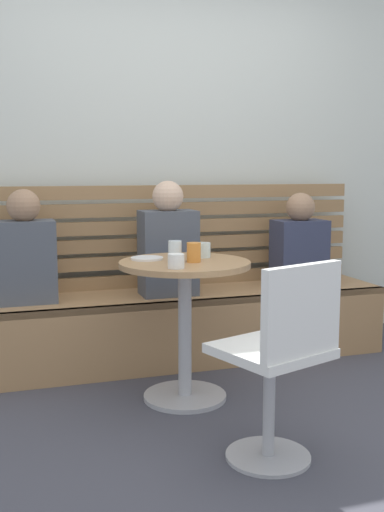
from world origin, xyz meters
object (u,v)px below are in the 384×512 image
person_child_left (299,245)px  person_child_middle (25,253)px  cup_water_clear (175,251)px  cup_tumbler_orange (194,252)px  cup_ceramic_white (176,261)px  booth_bench (177,326)px  plate_small (147,258)px  cup_glass_short (203,250)px  person_adult (168,245)px  cafe_table (185,303)px  white_chair (281,356)px

person_child_left → person_child_middle: 1.76m
cup_water_clear → cup_tumbler_orange: size_ratio=1.10×
cup_water_clear → cup_ceramic_white: (-0.05, -0.19, -0.02)m
booth_bench → cup_tumbler_orange: bearing=-99.1°
cup_water_clear → cup_ceramic_white: size_ratio=1.38×
cup_tumbler_orange → plate_small: 0.26m
cup_tumbler_orange → cup_glass_short: bearing=54.9°
person_adult → person_child_middle: person_adult is taller
cafe_table → person_child_middle: person_child_middle is taller
white_chair → cup_water_clear: same height
cup_water_clear → person_adult: bearing=77.5°
cup_tumbler_orange → cup_ceramic_white: cup_tumbler_orange is taller
cup_water_clear → cup_tumbler_orange: cup_water_clear is taller
cafe_table → cup_water_clear: size_ratio=6.73×
person_child_left → cup_water_clear: (-1.05, -0.64, 0.08)m
cafe_table → white_chair: (0.16, -0.81, -0.05)m
cafe_table → cup_tumbler_orange: cup_tumbler_orange is taller
person_adult → cup_glass_short: bearing=-83.9°
person_child_middle → cup_glass_short: 1.05m
cup_glass_short → plate_small: (-0.30, 0.02, -0.03)m
booth_bench → cup_water_clear: bearing=-107.0°
booth_bench → cup_water_clear: cup_water_clear is taller
white_chair → person_child_middle: size_ratio=1.29×
person_child_middle → cup_tumbler_orange: 1.06m
person_adult → cup_glass_short: 0.51m
person_child_left → cup_glass_short: 1.01m
cup_tumbler_orange → booth_bench: bearing=80.9°
cup_glass_short → cup_ceramic_white: 0.39m
booth_bench → white_chair: (0.01, -1.45, 0.24)m
person_child_left → cup_tumbler_orange: size_ratio=6.17×
person_child_middle → plate_small: person_child_middle is taller
white_chair → cup_glass_short: white_chair is taller
white_chair → person_child_middle: 1.74m
cup_water_clear → cup_glass_short: bearing=30.7°
person_adult → cup_tumbler_orange: (-0.04, -0.64, 0.04)m
person_adult → person_child_middle: bearing=177.1°
white_chair → cup_water_clear: (-0.21, 0.79, 0.33)m
cup_glass_short → cup_ceramic_white: (-0.24, -0.30, -0.01)m
person_adult → cup_ceramic_white: 0.83m
cafe_table → cup_glass_short: (0.13, 0.10, 0.26)m
booth_bench → plate_small: 0.80m
person_child_middle → cup_glass_short: (0.90, -0.55, 0.05)m
white_chair → cup_tumbler_orange: 0.84m
person_child_middle → cup_ceramic_white: (0.66, -0.85, 0.04)m
person_child_middle → cup_glass_short: person_child_middle is taller
white_chair → cup_glass_short: (-0.02, 0.91, 0.32)m
white_chair → cup_water_clear: size_ratio=7.73×
cup_water_clear → cup_ceramic_white: 0.20m
person_child_middle → cup_water_clear: (0.71, -0.66, 0.06)m
plate_small → booth_bench: bearing=58.9°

